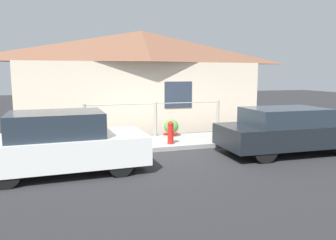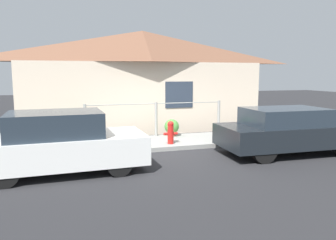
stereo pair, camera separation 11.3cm
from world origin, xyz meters
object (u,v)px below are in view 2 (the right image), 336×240
object	(u,v)px
fire_hydrant	(171,132)
potted_plant_near_hydrant	(172,127)
potted_plant_by_fence	(78,133)
car_right	(288,130)
car_left	(61,143)

from	to	relation	value
fire_hydrant	potted_plant_near_hydrant	xyz separation A→B (m)	(0.42, 1.18, -0.05)
fire_hydrant	potted_plant_by_fence	bearing A→B (deg)	161.03
potted_plant_near_hydrant	car_right	bearing A→B (deg)	-47.80
car_right	potted_plant_near_hydrant	bearing A→B (deg)	134.00
car_left	fire_hydrant	size ratio (longest dim) A/B	5.32
car_right	car_left	bearing A→B (deg)	-178.17
car_right	fire_hydrant	bearing A→B (deg)	152.67
car_left	potted_plant_by_fence	size ratio (longest dim) A/B	6.34
car_left	potted_plant_near_hydrant	distance (m)	4.62
potted_plant_near_hydrant	potted_plant_by_fence	world-z (taller)	potted_plant_by_fence
car_left	potted_plant_by_fence	bearing A→B (deg)	78.39
fire_hydrant	car_left	bearing A→B (deg)	-152.24
car_left	car_right	distance (m)	6.21
fire_hydrant	potted_plant_near_hydrant	world-z (taller)	fire_hydrant
potted_plant_near_hydrant	car_left	bearing A→B (deg)	-141.59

